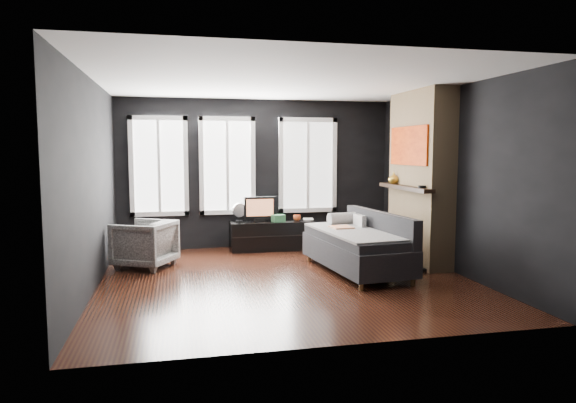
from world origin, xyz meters
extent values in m
plane|color=black|center=(0.00, 0.00, 0.00)|extent=(5.00, 5.00, 0.00)
plane|color=white|center=(0.00, 0.00, 2.70)|extent=(5.00, 5.00, 0.00)
cube|color=black|center=(0.00, 2.50, 1.35)|extent=(5.00, 0.02, 2.70)
cube|color=black|center=(-2.50, 0.00, 1.35)|extent=(0.02, 5.00, 2.70)
cube|color=black|center=(2.50, 0.00, 1.35)|extent=(0.02, 5.00, 2.70)
cube|color=gray|center=(1.29, 0.56, 0.64)|extent=(0.10, 0.32, 0.32)
imported|color=white|center=(-1.95, 1.15, 0.40)|extent=(1.00, 1.02, 0.80)
imported|color=#D75726|center=(0.65, 2.07, 0.58)|extent=(0.16, 0.15, 0.14)
imported|color=#B8AA8D|center=(0.80, 2.18, 0.64)|extent=(0.18, 0.05, 0.25)
cube|color=#377D4B|center=(0.31, 2.05, 0.58)|extent=(0.25, 0.20, 0.12)
imported|color=#CA8438|center=(2.05, 1.05, 1.32)|extent=(0.24, 0.25, 0.18)
cylinder|color=black|center=(2.05, 0.05, 1.25)|extent=(0.14, 0.14, 0.04)
camera|label=1|loc=(-1.46, -6.83, 1.78)|focal=32.00mm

